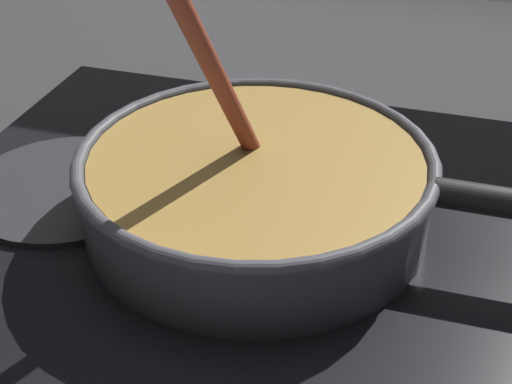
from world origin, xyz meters
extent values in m
cube|color=#B7B7BC|center=(0.00, 0.00, -0.02)|extent=(2.40, 1.60, 0.04)
cube|color=black|center=(0.05, 0.14, 0.01)|extent=(0.56, 0.48, 0.01)
torus|color=#592D0C|center=(0.05, 0.14, 0.02)|extent=(0.19, 0.19, 0.01)
cylinder|color=#262628|center=(-0.12, 0.14, 0.01)|extent=(0.17, 0.17, 0.01)
cylinder|color=#38383D|center=(0.05, 0.14, 0.04)|extent=(0.27, 0.27, 0.06)
cylinder|color=olive|center=(0.05, 0.14, 0.05)|extent=(0.26, 0.26, 0.05)
torus|color=#38383D|center=(0.05, 0.14, 0.07)|extent=(0.28, 0.28, 0.01)
cylinder|color=#E5CC7A|center=(0.03, 0.18, 0.06)|extent=(0.03, 0.03, 0.01)
cylinder|color=beige|center=(0.05, 0.14, 0.06)|extent=(0.03, 0.03, 0.01)
cylinder|color=#E5CC7A|center=(0.04, 0.04, 0.06)|extent=(0.03, 0.03, 0.01)
cylinder|color=#E5CC7A|center=(0.06, 0.22, 0.06)|extent=(0.03, 0.03, 0.01)
cylinder|color=#E5CC7A|center=(0.10, 0.10, 0.06)|extent=(0.03, 0.03, 0.01)
cylinder|color=beige|center=(0.04, 0.10, 0.06)|extent=(0.03, 0.03, 0.01)
cylinder|color=#E5CC7A|center=(0.13, 0.16, 0.06)|extent=(0.03, 0.03, 0.01)
cylinder|color=#EDD88C|center=(0.11, 0.20, 0.06)|extent=(0.03, 0.03, 0.01)
cylinder|color=maroon|center=(0.02, 0.11, 0.17)|extent=(0.06, 0.13, 0.23)
cube|color=brown|center=(0.04, 0.17, 0.06)|extent=(0.04, 0.05, 0.01)
camera|label=1|loc=(0.19, -0.35, 0.37)|focal=54.73mm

